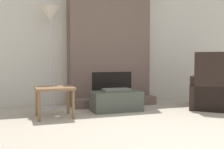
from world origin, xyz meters
name	(u,v)px	position (x,y,z in m)	size (l,w,h in m)	color
ground_plane	(183,137)	(0.00, 0.00, 0.00)	(24.00, 24.00, 0.00)	#B2A893
wall_back	(106,42)	(0.00, 2.95, 1.30)	(7.49, 0.06, 2.60)	beige
fireplace	(109,44)	(0.00, 2.71, 1.23)	(1.70, 0.70, 2.60)	brown
ottoman	(116,101)	(-0.16, 1.84, 0.18)	(0.89, 0.45, 0.40)	#474C42
armchair	(213,92)	(1.64, 1.48, 0.31)	(1.26, 1.28, 1.05)	black
side_table	(54,92)	(-1.28, 1.66, 0.41)	(0.60, 0.52, 0.49)	brown
floor_lamp_left	(50,18)	(-1.23, 2.52, 1.69)	(0.43, 0.43, 1.90)	#ADADB2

